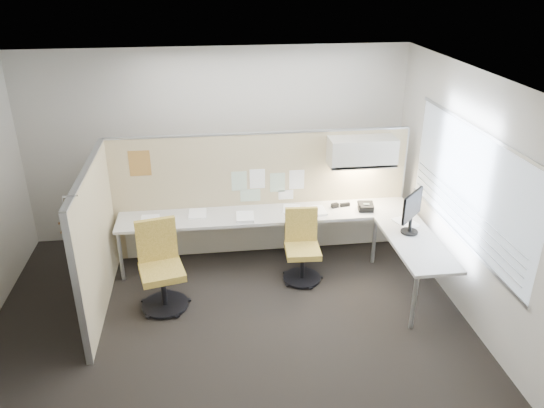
{
  "coord_description": "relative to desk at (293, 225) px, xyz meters",
  "views": [
    {
      "loc": [
        -0.18,
        -5.15,
        3.84
      ],
      "look_at": [
        0.6,
        0.8,
        1.08
      ],
      "focal_mm": 35.0,
      "sensor_mm": 36.0,
      "label": 1
    }
  ],
  "objects": [
    {
      "name": "floor",
      "position": [
        -0.93,
        -1.13,
        -0.61
      ],
      "size": [
        5.5,
        4.5,
        0.01
      ],
      "primitive_type": "cube",
      "color": "black",
      "rests_on": "ground"
    },
    {
      "name": "wall_front",
      "position": [
        -0.93,
        -3.38,
        0.8
      ],
      "size": [
        5.5,
        0.02,
        2.8
      ],
      "primitive_type": "cube",
      "color": "beige",
      "rests_on": "ground"
    },
    {
      "name": "paper_stack_5",
      "position": [
        1.41,
        -0.38,
        0.14
      ],
      "size": [
        0.31,
        0.35,
        0.02
      ],
      "primitive_type": "cube",
      "rotation": [
        0.0,
        0.0,
        0.3
      ],
      "color": "white",
      "rests_on": "desk"
    },
    {
      "name": "pinned_papers",
      "position": [
        -0.3,
        0.44,
        0.43
      ],
      "size": [
        1.01,
        0.0,
        0.47
      ],
      "color": "#8CBF8C",
      "rests_on": "partition_back"
    },
    {
      "name": "poster",
      "position": [
        -1.98,
        0.44,
        0.82
      ],
      "size": [
        0.28,
        0.0,
        0.35
      ],
      "primitive_type": "cube",
      "color": "orange",
      "rests_on": "partition_back"
    },
    {
      "name": "paper_stack_3",
      "position": [
        0.01,
        0.22,
        0.14
      ],
      "size": [
        0.29,
        0.34,
        0.01
      ],
      "primitive_type": "cube",
      "rotation": [
        0.0,
        0.0,
        -0.2
      ],
      "color": "white",
      "rests_on": "desk"
    },
    {
      "name": "paper_stack_1",
      "position": [
        -1.27,
        0.23,
        0.14
      ],
      "size": [
        0.24,
        0.31,
        0.02
      ],
      "primitive_type": "cube",
      "rotation": [
        0.0,
        0.0,
        -0.03
      ],
      "color": "white",
      "rests_on": "desk"
    },
    {
      "name": "partition_left",
      "position": [
        -2.43,
        -0.63,
        0.27
      ],
      "size": [
        0.06,
        2.2,
        1.75
      ],
      "primitive_type": "cube",
      "color": "#CDBB8E",
      "rests_on": "floor"
    },
    {
      "name": "partition_back",
      "position": [
        -0.38,
        0.47,
        0.27
      ],
      "size": [
        4.1,
        0.06,
        1.75
      ],
      "primitive_type": "cube",
      "color": "#CDBB8E",
      "rests_on": "floor"
    },
    {
      "name": "stapler",
      "position": [
        0.77,
        0.22,
        0.15
      ],
      "size": [
        0.14,
        0.06,
        0.05
      ],
      "primitive_type": "cube",
      "rotation": [
        0.0,
        0.0,
        0.16
      ],
      "color": "black",
      "rests_on": "desk"
    },
    {
      "name": "wall_back",
      "position": [
        -0.93,
        1.12,
        0.8
      ],
      "size": [
        5.5,
        0.02,
        2.8
      ],
      "primitive_type": "cube",
      "color": "beige",
      "rests_on": "ground"
    },
    {
      "name": "tape_dispenser",
      "position": [
        0.62,
        0.21,
        0.16
      ],
      "size": [
        0.11,
        0.09,
        0.06
      ],
      "primitive_type": "cube",
      "rotation": [
        0.0,
        0.0,
        0.33
      ],
      "color": "black",
      "rests_on": "desk"
    },
    {
      "name": "ceiling",
      "position": [
        -0.93,
        -1.13,
        2.2
      ],
      "size": [
        5.5,
        4.5,
        0.01
      ],
      "primitive_type": "cube",
      "color": "white",
      "rests_on": "wall_back"
    },
    {
      "name": "chair_left",
      "position": [
        -1.72,
        -0.72,
        -0.1
      ],
      "size": [
        0.59,
        0.61,
        1.07
      ],
      "rotation": [
        0.0,
        0.0,
        0.22
      ],
      "color": "black",
      "rests_on": "floor"
    },
    {
      "name": "paper_stack_2",
      "position": [
        -0.64,
        0.02,
        0.15
      ],
      "size": [
        0.25,
        0.31,
        0.04
      ],
      "primitive_type": "cube",
      "rotation": [
        0.0,
        0.0,
        -0.06
      ],
      "color": "white",
      "rests_on": "desk"
    },
    {
      "name": "paper_stack_0",
      "position": [
        -1.89,
        0.09,
        0.14
      ],
      "size": [
        0.24,
        0.3,
        0.03
      ],
      "primitive_type": "cube",
      "rotation": [
        0.0,
        0.0,
        -0.02
      ],
      "color": "white",
      "rests_on": "desk"
    },
    {
      "name": "phone",
      "position": [
        1.01,
        0.07,
        0.18
      ],
      "size": [
        0.23,
        0.22,
        0.12
      ],
      "rotation": [
        0.0,
        0.0,
        -0.15
      ],
      "color": "black",
      "rests_on": "desk"
    },
    {
      "name": "chair_right",
      "position": [
        0.06,
        -0.35,
        -0.16
      ],
      "size": [
        0.5,
        0.5,
        0.94
      ],
      "rotation": [
        0.0,
        0.0,
        -0.06
      ],
      "color": "black",
      "rests_on": "floor"
    },
    {
      "name": "overhead_bin",
      "position": [
        0.97,
        0.26,
        0.91
      ],
      "size": [
        0.9,
        0.36,
        0.38
      ],
      "primitive_type": "cube",
      "color": "beige",
      "rests_on": "partition_back"
    },
    {
      "name": "task_light_strip",
      "position": [
        0.97,
        0.26,
        0.7
      ],
      "size": [
        0.6,
        0.06,
        0.02
      ],
      "primitive_type": "cube",
      "color": "#FFEABF",
      "rests_on": "overhead_bin"
    },
    {
      "name": "wall_right",
      "position": [
        1.82,
        -1.13,
        0.8
      ],
      "size": [
        0.02,
        4.5,
        2.8
      ],
      "primitive_type": "cube",
      "color": "beige",
      "rests_on": "ground"
    },
    {
      "name": "desk",
      "position": [
        0.0,
        0.0,
        0.0
      ],
      "size": [
        4.0,
        2.07,
        0.73
      ],
      "color": "beige",
      "rests_on": "floor"
    },
    {
      "name": "window_pane",
      "position": [
        1.79,
        -1.13,
        0.95
      ],
      "size": [
        0.01,
        2.8,
        1.3
      ],
      "primitive_type": "cube",
      "color": "#A1AEBB",
      "rests_on": "wall_right"
    },
    {
      "name": "coat_hook",
      "position": [
        -2.51,
        -1.39,
        0.83
      ],
      "size": [
        0.18,
        0.41,
        1.25
      ],
      "color": "silver",
      "rests_on": "partition_left"
    },
    {
      "name": "paper_stack_4",
      "position": [
        0.35,
        0.11,
        0.14
      ],
      "size": [
        0.25,
        0.31,
        0.03
      ],
      "primitive_type": "cube",
      "rotation": [
        0.0,
        0.0,
        0.06
      ],
      "color": "white",
      "rests_on": "desk"
    },
    {
      "name": "monitor",
      "position": [
        1.37,
        -0.65,
        0.45
      ],
      "size": [
        0.39,
        0.4,
        0.55
      ],
      "rotation": [
        0.0,
        0.0,
        0.8
      ],
      "color": "black",
      "rests_on": "desk"
    }
  ]
}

